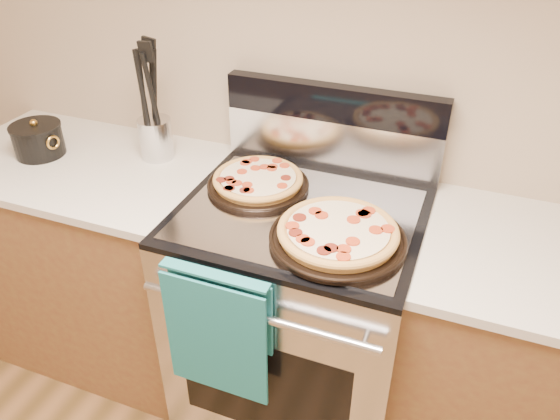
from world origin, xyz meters
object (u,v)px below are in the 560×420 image
(range_body, at_px, (299,318))
(utensil_crock, at_px, (156,138))
(saucepan, at_px, (38,141))
(pepperoni_pizza_back, at_px, (258,181))
(pepperoni_pizza_front, at_px, (338,234))

(range_body, xyz_separation_m, utensil_crock, (-0.63, 0.16, 0.54))
(utensil_crock, height_order, saucepan, utensil_crock)
(pepperoni_pizza_back, height_order, utensil_crock, utensil_crock)
(utensil_crock, bearing_deg, saucepan, -161.53)
(pepperoni_pizza_back, xyz_separation_m, utensil_crock, (-0.45, 0.09, 0.04))
(range_body, relative_size, pepperoni_pizza_front, 2.32)
(range_body, xyz_separation_m, saucepan, (-1.05, 0.02, 0.51))
(range_body, height_order, utensil_crock, utensil_crock)
(pepperoni_pizza_back, bearing_deg, range_body, -21.25)
(utensil_crock, distance_m, saucepan, 0.45)
(pepperoni_pizza_back, distance_m, saucepan, 0.87)
(saucepan, bearing_deg, pepperoni_pizza_back, 3.15)
(range_body, relative_size, utensil_crock, 5.98)
(utensil_crock, xyz_separation_m, saucepan, (-0.42, -0.14, -0.02))
(range_body, distance_m, pepperoni_pizza_back, 0.53)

